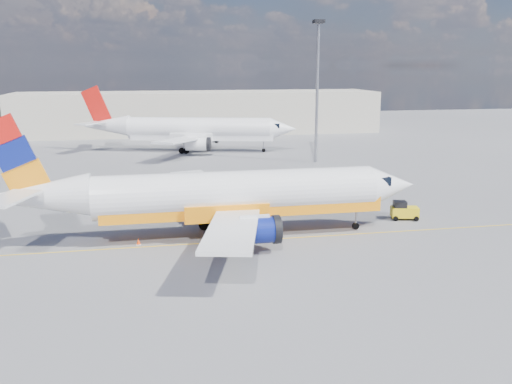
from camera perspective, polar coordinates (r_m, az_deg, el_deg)
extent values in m
plane|color=slate|center=(40.51, -1.71, -6.23)|extent=(240.00, 240.00, 0.00)
cube|color=yellow|center=(43.32, -2.39, -4.97)|extent=(70.00, 0.15, 0.01)
cube|color=beige|center=(113.75, -5.71, 7.93)|extent=(70.00, 14.00, 8.00)
cylinder|color=white|center=(43.70, -1.95, -0.03)|extent=(21.56, 3.42, 3.33)
cone|color=white|center=(47.48, 13.38, 0.65)|extent=(3.93, 3.35, 3.33)
cone|color=white|center=(43.60, -20.67, -0.41)|extent=(6.87, 3.19, 3.16)
cube|color=black|center=(46.82, 11.89, 1.23)|extent=(1.67, 2.26, 0.69)
cube|color=orange|center=(44.04, -1.31, -1.43)|extent=(21.56, 2.83, 1.18)
cube|color=white|center=(50.32, -4.91, 0.58)|extent=(5.93, 12.16, 0.79)
cube|color=white|center=(37.13, -2.37, -3.72)|extent=(5.84, 12.16, 0.79)
cylinder|color=navy|center=(48.42, -2.25, -0.99)|extent=(3.53, 1.87, 1.86)
cylinder|color=navy|center=(40.04, -0.16, -3.88)|extent=(3.53, 1.87, 1.86)
cylinder|color=black|center=(48.69, -0.43, -0.90)|extent=(0.50, 2.06, 2.06)
cylinder|color=black|center=(40.37, 2.02, -3.75)|extent=(0.50, 2.06, 2.06)
cube|color=orange|center=(43.33, -22.89, 3.36)|extent=(4.60, 0.31, 6.11)
cube|color=white|center=(46.75, -21.94, 1.11)|extent=(3.58, 5.32, 0.18)
cube|color=white|center=(40.73, -23.43, -0.60)|extent=(3.55, 5.32, 0.18)
cylinder|color=#9898A0|center=(46.85, 9.97, -2.25)|extent=(0.18, 0.18, 2.06)
cylinder|color=black|center=(47.10, 9.93, -3.37)|extent=(0.55, 0.24, 0.55)
cylinder|color=black|center=(46.44, -4.80, -3.24)|extent=(0.88, 0.38, 0.88)
cylinder|color=black|center=(41.97, -4.01, -4.95)|extent=(0.88, 0.38, 0.88)
cylinder|color=white|center=(88.53, -5.70, 6.35)|extent=(22.00, 8.92, 3.38)
cone|color=white|center=(87.41, 2.74, 6.32)|extent=(4.72, 4.29, 3.38)
cone|color=white|center=(91.90, -14.67, 6.45)|extent=(7.55, 4.90, 3.21)
cube|color=black|center=(87.38, 1.83, 6.69)|extent=(2.22, 2.65, 0.70)
cube|color=white|center=(88.58, -5.37, 5.62)|extent=(21.85, 8.35, 1.19)
cube|color=white|center=(95.70, -5.91, 6.27)|extent=(3.39, 11.98, 0.80)
cube|color=white|center=(82.09, -7.49, 5.19)|extent=(8.57, 11.98, 0.80)
cylinder|color=white|center=(93.06, -4.94, 5.53)|extent=(3.95, 2.75, 1.89)
cylinder|color=white|center=(84.29, -5.82, 4.78)|extent=(3.95, 2.75, 1.89)
cylinder|color=black|center=(92.84, -3.96, 5.53)|extent=(1.02, 2.15, 2.09)
cylinder|color=black|center=(84.05, -4.75, 4.78)|extent=(1.02, 2.15, 2.09)
cube|color=red|center=(92.13, -15.67, 8.30)|extent=(4.58, 1.50, 6.20)
cube|color=white|center=(95.32, -14.96, 7.03)|extent=(2.45, 5.08, 0.18)
cube|color=white|center=(89.33, -16.24, 6.61)|extent=(4.54, 5.36, 0.18)
cylinder|color=#9898A0|center=(87.78, 0.77, 4.82)|extent=(0.22, 0.22, 2.09)
cylinder|color=black|center=(87.92, 0.77, 4.20)|extent=(0.60, 0.37, 0.56)
cylinder|color=black|center=(91.58, -6.65, 4.56)|extent=(0.96, 0.60, 0.89)
cylinder|color=black|center=(86.94, -7.20, 4.12)|extent=(0.96, 0.60, 0.89)
cylinder|color=black|center=(51.41, 13.51, -2.25)|extent=(0.47, 0.27, 0.44)
cylinder|color=black|center=(50.24, 13.78, -2.60)|extent=(0.47, 0.27, 0.44)
cylinder|color=black|center=(51.79, 15.42, -2.25)|extent=(0.47, 0.27, 0.44)
cylinder|color=black|center=(50.63, 15.73, -2.60)|extent=(0.47, 0.27, 0.44)
cube|color=yellow|center=(50.90, 14.64, -1.94)|extent=(2.51, 1.73, 0.88)
cube|color=black|center=(50.64, 14.20, -1.17)|extent=(1.27, 1.27, 0.53)
cube|color=white|center=(43.47, -11.66, -5.15)|extent=(0.35, 0.35, 0.04)
cone|color=#EC3E09|center=(43.39, -11.67, -4.84)|extent=(0.30, 0.30, 0.46)
cylinder|color=#9898A0|center=(78.12, 6.12, 9.65)|extent=(0.40, 0.40, 18.38)
cube|color=black|center=(78.22, 6.29, 16.60)|extent=(1.38, 1.38, 0.46)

